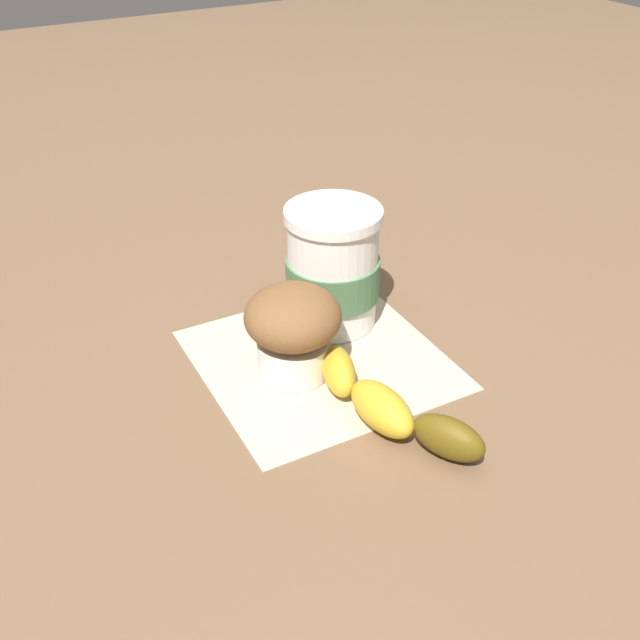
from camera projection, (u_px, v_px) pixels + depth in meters
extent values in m
plane|color=brown|center=(320.00, 360.00, 0.69)|extent=(3.00, 3.00, 0.00)
cube|color=beige|center=(320.00, 359.00, 0.69)|extent=(0.21, 0.21, 0.00)
cylinder|color=white|center=(333.00, 271.00, 0.71)|extent=(0.08, 0.08, 0.11)
cylinder|color=white|center=(333.00, 215.00, 0.68)|extent=(0.09, 0.09, 0.01)
cylinder|color=#4C754C|center=(333.00, 277.00, 0.71)|extent=(0.09, 0.09, 0.04)
cylinder|color=white|center=(294.00, 356.00, 0.66)|extent=(0.06, 0.06, 0.03)
ellipsoid|color=brown|center=(293.00, 316.00, 0.64)|extent=(0.08, 0.08, 0.05)
ellipsoid|color=gold|center=(338.00, 371.00, 0.64)|extent=(0.07, 0.04, 0.03)
ellipsoid|color=gold|center=(381.00, 409.00, 0.60)|extent=(0.07, 0.04, 0.03)
ellipsoid|color=brown|center=(449.00, 438.00, 0.57)|extent=(0.07, 0.05, 0.03)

